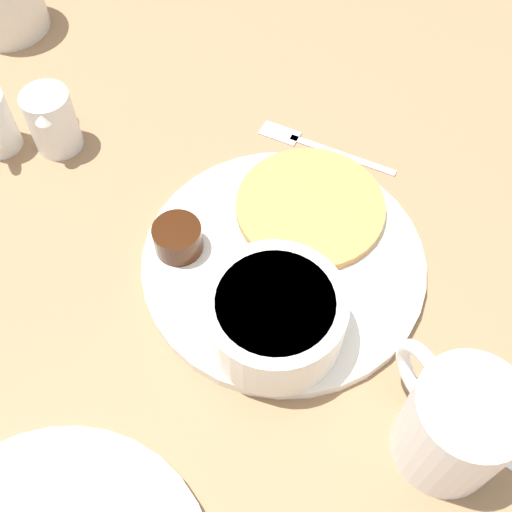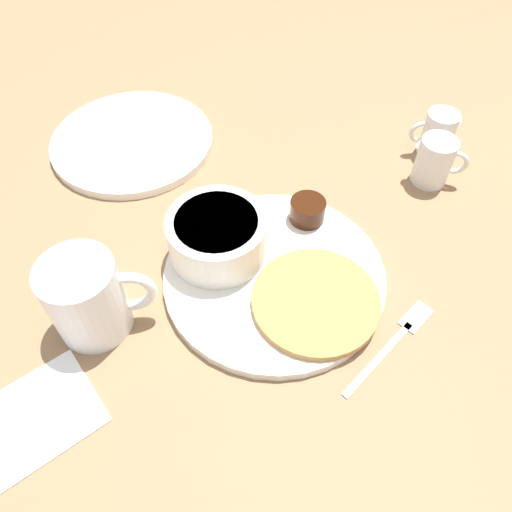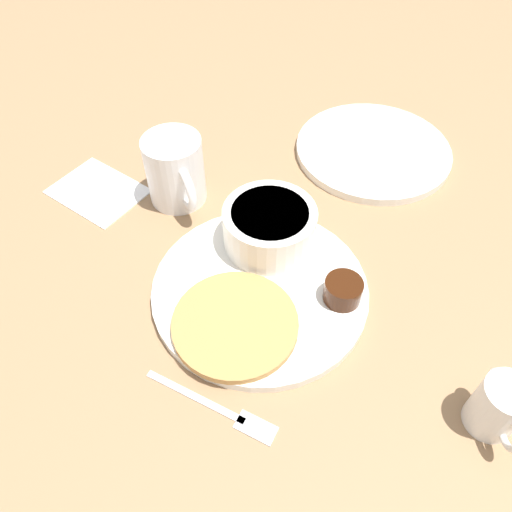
{
  "view_description": "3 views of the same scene",
  "coord_description": "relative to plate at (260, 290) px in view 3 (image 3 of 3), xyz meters",
  "views": [
    {
      "loc": [
        -0.11,
        0.28,
        0.49
      ],
      "look_at": [
        0.02,
        0.02,
        0.03
      ],
      "focal_mm": 45.0,
      "sensor_mm": 36.0,
      "label": 1
    },
    {
      "loc": [
        -0.25,
        -0.22,
        0.46
      ],
      "look_at": [
        -0.01,
        0.02,
        0.04
      ],
      "focal_mm": 35.0,
      "sensor_mm": 36.0,
      "label": 2
    },
    {
      "loc": [
        0.15,
        -0.31,
        0.47
      ],
      "look_at": [
        -0.01,
        0.02,
        0.04
      ],
      "focal_mm": 35.0,
      "sensor_mm": 36.0,
      "label": 3
    }
  ],
  "objects": [
    {
      "name": "ground_plane",
      "position": [
        0.0,
        0.0,
        -0.01
      ],
      "size": [
        4.0,
        4.0,
        0.0
      ],
      "primitive_type": "plane",
      "color": "#93704C"
    },
    {
      "name": "plate",
      "position": [
        0.0,
        0.0,
        0.0
      ],
      "size": [
        0.25,
        0.25,
        0.01
      ],
      "color": "white",
      "rests_on": "ground_plane"
    },
    {
      "name": "pancake_stack",
      "position": [
        -0.0,
        -0.06,
        0.01
      ],
      "size": [
        0.14,
        0.14,
        0.01
      ],
      "color": "#B78447",
      "rests_on": "plate"
    },
    {
      "name": "bowl",
      "position": [
        -0.02,
        0.07,
        0.03
      ],
      "size": [
        0.11,
        0.11,
        0.05
      ],
      "color": "white",
      "rests_on": "plate"
    },
    {
      "name": "syrup_cup",
      "position": [
        0.09,
        0.03,
        0.02
      ],
      "size": [
        0.04,
        0.04,
        0.03
      ],
      "color": "#38190A",
      "rests_on": "plate"
    },
    {
      "name": "butter_ramekin",
      "position": [
        -0.01,
        0.09,
        0.02
      ],
      "size": [
        0.04,
        0.04,
        0.04
      ],
      "color": "white",
      "rests_on": "plate"
    },
    {
      "name": "coffee_mug",
      "position": [
        -0.17,
        0.09,
        0.04
      ],
      "size": [
        0.1,
        0.09,
        0.09
      ],
      "color": "white",
      "rests_on": "ground_plane"
    },
    {
      "name": "creamer_pitcher_near",
      "position": [
        0.27,
        -0.04,
        0.03
      ],
      "size": [
        0.05,
        0.07,
        0.07
      ],
      "color": "white",
      "rests_on": "ground_plane"
    },
    {
      "name": "fork",
      "position": [
        0.03,
        -0.14,
        -0.0
      ],
      "size": [
        0.15,
        0.02,
        0.0
      ],
      "color": "silver",
      "rests_on": "ground_plane"
    },
    {
      "name": "napkin",
      "position": [
        -0.28,
        0.05,
        -0.0
      ],
      "size": [
        0.13,
        0.11,
        0.0
      ],
      "color": "white",
      "rests_on": "ground_plane"
    },
    {
      "name": "far_plate",
      "position": [
        0.03,
        0.31,
        0.0
      ],
      "size": [
        0.23,
        0.23,
        0.01
      ],
      "color": "white",
      "rests_on": "ground_plane"
    }
  ]
}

